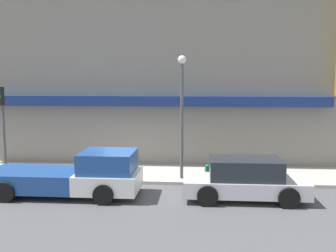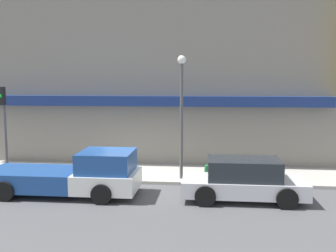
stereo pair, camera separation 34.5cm
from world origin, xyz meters
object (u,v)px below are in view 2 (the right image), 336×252
pickup_truck (74,175)px  fire_hydrant (207,172)px  traffic_light (4,115)px  parked_car (243,180)px  street_lamp (182,102)px

pickup_truck → fire_hydrant: size_ratio=8.85×
pickup_truck → traffic_light: bearing=151.6°
fire_hydrant → traffic_light: bearing=-179.1°
pickup_truck → parked_car: 6.40m
pickup_truck → parked_car: size_ratio=1.30×
pickup_truck → parked_car: pickup_truck is taller
pickup_truck → street_lamp: street_lamp is taller
street_lamp → traffic_light: street_lamp is taller
parked_car → traffic_light: size_ratio=1.13×
parked_car → fire_hydrant: parked_car is taller
street_lamp → traffic_light: size_ratio=1.33×
parked_car → street_lamp: 4.32m
traffic_light → street_lamp: bearing=1.5°
parked_car → street_lamp: bearing=134.0°
parked_car → street_lamp: street_lamp is taller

